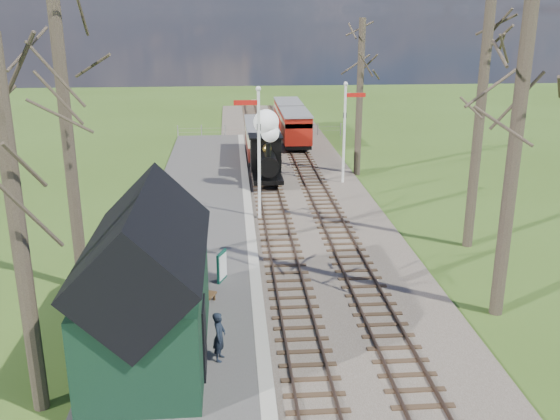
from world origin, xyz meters
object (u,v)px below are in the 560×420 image
(station_shed, at_px, (148,287))
(bench, at_px, (198,296))
(semaphore_far, at_px, (346,125))
(red_carriage_a, at_px, (295,128))
(person, at_px, (219,336))
(red_carriage_b, at_px, (288,115))
(semaphore_near, at_px, (257,144))
(sign_board, at_px, (222,266))
(locomotive, at_px, (267,151))
(coach, at_px, (261,139))

(station_shed, relative_size, bench, 4.01)
(semaphore_far, bearing_deg, red_carriage_a, 100.27)
(semaphore_far, distance_m, person, 19.81)
(bench, bearing_deg, red_carriage_b, 79.32)
(bench, height_order, person, person)
(semaphore_near, xyz_separation_m, person, (-1.63, -12.45, -2.71))
(station_shed, bearing_deg, person, -13.36)
(sign_board, bearing_deg, red_carriage_b, 80.06)
(locomotive, relative_size, coach, 0.62)
(semaphore_far, xyz_separation_m, person, (-6.78, -18.45, -2.44))
(sign_board, relative_size, bench, 0.69)
(red_carriage_a, distance_m, red_carriage_b, 5.50)
(station_shed, distance_m, bench, 3.43)
(semaphore_near, relative_size, sign_board, 5.75)
(station_shed, distance_m, red_carriage_b, 34.00)
(locomotive, xyz_separation_m, bench, (-3.14, -15.24, -1.38))
(person, bearing_deg, locomotive, 5.22)
(locomotive, relative_size, sign_board, 3.96)
(person, bearing_deg, red_carriage_a, 2.55)
(red_carriage_b, height_order, sign_board, red_carriage_b)
(station_shed, distance_m, coach, 24.48)
(red_carriage_a, xyz_separation_m, person, (-5.00, -28.24, -0.53))
(semaphore_far, xyz_separation_m, red_carriage_a, (-1.77, 9.79, -1.91))
(locomotive, relative_size, bench, 2.72)
(red_carriage_a, bearing_deg, person, -100.05)
(locomotive, bearing_deg, person, -97.38)
(coach, bearing_deg, locomotive, -90.11)
(semaphore_far, relative_size, locomotive, 1.34)
(semaphore_near, bearing_deg, sign_board, -102.72)
(locomotive, distance_m, red_carriage_a, 10.12)
(station_shed, relative_size, locomotive, 1.47)
(locomotive, height_order, red_carriage_a, locomotive)
(locomotive, bearing_deg, semaphore_far, -0.25)
(semaphore_far, bearing_deg, coach, 125.73)
(locomotive, bearing_deg, red_carriage_b, 80.29)
(coach, bearing_deg, station_shed, -100.12)
(sign_board, xyz_separation_m, person, (-0.02, -5.30, 0.17))
(sign_board, height_order, person, person)
(semaphore_near, distance_m, person, 12.85)
(semaphore_far, height_order, red_carriage_a, semaphore_far)
(red_carriage_a, height_order, sign_board, red_carriage_a)
(semaphore_far, xyz_separation_m, red_carriage_b, (-1.77, 15.29, -1.91))
(red_carriage_b, height_order, bench, red_carriage_b)
(red_carriage_b, bearing_deg, sign_board, -99.94)
(semaphore_near, xyz_separation_m, coach, (0.77, 12.08, -2.16))
(red_carriage_b, distance_m, sign_board, 28.88)
(sign_board, bearing_deg, bench, -110.36)
(station_shed, height_order, semaphore_near, semaphore_near)
(red_carriage_a, relative_size, red_carriage_b, 1.00)
(locomotive, xyz_separation_m, red_carriage_a, (2.61, 9.77, -0.55))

